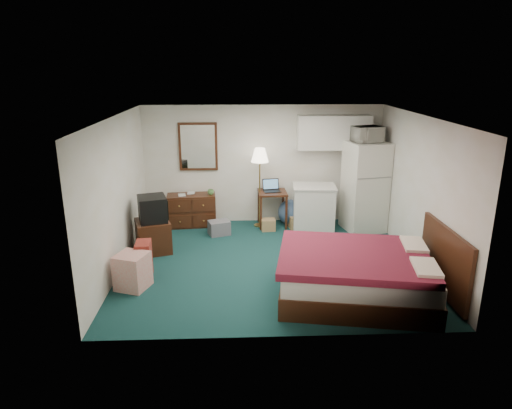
{
  "coord_description": "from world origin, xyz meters",
  "views": [
    {
      "loc": [
        -0.53,
        -7.24,
        3.28
      ],
      "look_at": [
        -0.23,
        0.26,
        0.98
      ],
      "focal_mm": 32.0,
      "sensor_mm": 36.0,
      "label": 1
    }
  ],
  "objects_px": {
    "tv_stand": "(153,236)",
    "suitcase": "(144,260)",
    "kitchen_counter": "(314,208)",
    "dresser": "(192,210)",
    "bed": "(356,276)",
    "desk": "(272,209)",
    "floor_lamp": "(260,188)",
    "fridge": "(365,187)"
  },
  "relations": [
    {
      "from": "floor_lamp",
      "to": "tv_stand",
      "type": "distance_m",
      "value": 2.45
    },
    {
      "from": "dresser",
      "to": "bed",
      "type": "distance_m",
      "value": 4.22
    },
    {
      "from": "bed",
      "to": "tv_stand",
      "type": "height_order",
      "value": "bed"
    },
    {
      "from": "dresser",
      "to": "kitchen_counter",
      "type": "xyz_separation_m",
      "value": [
        2.54,
        -0.32,
        0.11
      ]
    },
    {
      "from": "dresser",
      "to": "bed",
      "type": "height_order",
      "value": "bed"
    },
    {
      "from": "floor_lamp",
      "to": "kitchen_counter",
      "type": "relative_size",
      "value": 1.85
    },
    {
      "from": "tv_stand",
      "to": "suitcase",
      "type": "bearing_deg",
      "value": -105.96
    },
    {
      "from": "dresser",
      "to": "kitchen_counter",
      "type": "bearing_deg",
      "value": -12.38
    },
    {
      "from": "bed",
      "to": "suitcase",
      "type": "relative_size",
      "value": 3.58
    },
    {
      "from": "suitcase",
      "to": "dresser",
      "type": "bearing_deg",
      "value": 73.66
    },
    {
      "from": "desk",
      "to": "suitcase",
      "type": "bearing_deg",
      "value": -135.11
    },
    {
      "from": "floor_lamp",
      "to": "fridge",
      "type": "xyz_separation_m",
      "value": [
        2.13,
        -0.28,
        0.08
      ]
    },
    {
      "from": "kitchen_counter",
      "to": "fridge",
      "type": "height_order",
      "value": "fridge"
    },
    {
      "from": "desk",
      "to": "suitcase",
      "type": "relative_size",
      "value": 1.25
    },
    {
      "from": "dresser",
      "to": "tv_stand",
      "type": "relative_size",
      "value": 1.58
    },
    {
      "from": "suitcase",
      "to": "kitchen_counter",
      "type": "bearing_deg",
      "value": 30.63
    },
    {
      "from": "desk",
      "to": "fridge",
      "type": "xyz_separation_m",
      "value": [
        1.86,
        -0.29,
        0.54
      ]
    },
    {
      "from": "desk",
      "to": "suitcase",
      "type": "xyz_separation_m",
      "value": [
        -2.23,
        -2.38,
        -0.07
      ]
    },
    {
      "from": "dresser",
      "to": "suitcase",
      "type": "relative_size",
      "value": 1.67
    },
    {
      "from": "desk",
      "to": "tv_stand",
      "type": "bearing_deg",
      "value": -152.13
    },
    {
      "from": "bed",
      "to": "fridge",
      "type": "bearing_deg",
      "value": 82.93
    },
    {
      "from": "floor_lamp",
      "to": "dresser",
      "type": "bearing_deg",
      "value": 176.88
    },
    {
      "from": "desk",
      "to": "tv_stand",
      "type": "distance_m",
      "value": 2.62
    },
    {
      "from": "desk",
      "to": "fridge",
      "type": "relative_size",
      "value": 0.41
    },
    {
      "from": "kitchen_counter",
      "to": "tv_stand",
      "type": "xyz_separation_m",
      "value": [
        -3.11,
        -1.05,
        -0.16
      ]
    },
    {
      "from": "tv_stand",
      "to": "suitcase",
      "type": "height_order",
      "value": "suitcase"
    },
    {
      "from": "desk",
      "to": "dresser",
      "type": "bearing_deg",
      "value": 175.88
    },
    {
      "from": "floor_lamp",
      "to": "suitcase",
      "type": "relative_size",
      "value": 2.79
    },
    {
      "from": "kitchen_counter",
      "to": "tv_stand",
      "type": "height_order",
      "value": "kitchen_counter"
    },
    {
      "from": "floor_lamp",
      "to": "fridge",
      "type": "relative_size",
      "value": 0.91
    },
    {
      "from": "dresser",
      "to": "bed",
      "type": "relative_size",
      "value": 0.47
    },
    {
      "from": "dresser",
      "to": "desk",
      "type": "height_order",
      "value": "desk"
    },
    {
      "from": "floor_lamp",
      "to": "suitcase",
      "type": "distance_m",
      "value": 3.13
    },
    {
      "from": "floor_lamp",
      "to": "tv_stand",
      "type": "relative_size",
      "value": 2.64
    },
    {
      "from": "tv_stand",
      "to": "suitcase",
      "type": "xyz_separation_m",
      "value": [
        0.04,
        -1.08,
        0.01
      ]
    },
    {
      "from": "desk",
      "to": "fridge",
      "type": "bearing_deg",
      "value": -10.82
    },
    {
      "from": "floor_lamp",
      "to": "tv_stand",
      "type": "height_order",
      "value": "floor_lamp"
    },
    {
      "from": "dresser",
      "to": "suitcase",
      "type": "distance_m",
      "value": 2.51
    },
    {
      "from": "kitchen_counter",
      "to": "fridge",
      "type": "distance_m",
      "value": 1.13
    },
    {
      "from": "dresser",
      "to": "fridge",
      "type": "distance_m",
      "value": 3.63
    },
    {
      "from": "tv_stand",
      "to": "suitcase",
      "type": "relative_size",
      "value": 1.06
    },
    {
      "from": "bed",
      "to": "desk",
      "type": "bearing_deg",
      "value": 116.99
    }
  ]
}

